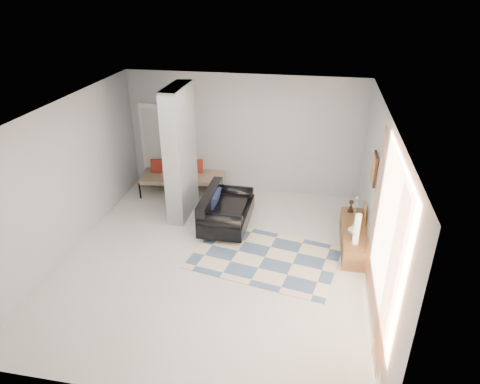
# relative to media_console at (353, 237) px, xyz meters

# --- Properties ---
(floor) EXTENTS (6.00, 6.00, 0.00)m
(floor) POSITION_rel_media_console_xyz_m (-2.52, -0.90, -0.21)
(floor) COLOR silver
(floor) RESTS_ON ground
(ceiling) EXTENTS (6.00, 6.00, 0.00)m
(ceiling) POSITION_rel_media_console_xyz_m (-2.52, -0.90, 2.59)
(ceiling) COLOR white
(ceiling) RESTS_ON wall_back
(wall_back) EXTENTS (6.00, 0.00, 6.00)m
(wall_back) POSITION_rel_media_console_xyz_m (-2.52, 2.10, 1.19)
(wall_back) COLOR #B7BABB
(wall_back) RESTS_ON ground
(wall_front) EXTENTS (6.00, 0.00, 6.00)m
(wall_front) POSITION_rel_media_console_xyz_m (-2.52, -3.90, 1.19)
(wall_front) COLOR #B7BABB
(wall_front) RESTS_ON ground
(wall_left) EXTENTS (0.00, 6.00, 6.00)m
(wall_left) POSITION_rel_media_console_xyz_m (-5.27, -0.90, 1.19)
(wall_left) COLOR #B7BABB
(wall_left) RESTS_ON ground
(wall_right) EXTENTS (0.00, 6.00, 6.00)m
(wall_right) POSITION_rel_media_console_xyz_m (0.23, -0.90, 1.19)
(wall_right) COLOR #B7BABB
(wall_right) RESTS_ON ground
(partition_column) EXTENTS (0.35, 1.20, 2.80)m
(partition_column) POSITION_rel_media_console_xyz_m (-3.62, 0.70, 1.19)
(partition_column) COLOR #9DA3A4
(partition_column) RESTS_ON floor
(hallway_door) EXTENTS (0.85, 0.06, 2.04)m
(hallway_door) POSITION_rel_media_console_xyz_m (-4.62, 2.06, 0.81)
(hallway_door) COLOR white
(hallway_door) RESTS_ON floor
(curtain) EXTENTS (0.00, 2.55, 2.55)m
(curtain) POSITION_rel_media_console_xyz_m (0.15, -2.05, 1.24)
(curtain) COLOR orange
(curtain) RESTS_ON wall_right
(wall_art) EXTENTS (0.04, 0.45, 0.55)m
(wall_art) POSITION_rel_media_console_xyz_m (0.20, -0.00, 1.44)
(wall_art) COLOR black
(wall_art) RESTS_ON wall_right
(media_console) EXTENTS (0.45, 1.69, 0.80)m
(media_console) POSITION_rel_media_console_xyz_m (0.00, 0.00, 0.00)
(media_console) COLOR brown
(media_console) RESTS_ON floor
(loveseat) EXTENTS (0.93, 1.57, 0.76)m
(loveseat) POSITION_rel_media_console_xyz_m (-2.62, 0.30, 0.15)
(loveseat) COLOR silver
(loveseat) RESTS_ON floor
(daybed) EXTENTS (2.10, 1.15, 0.77)m
(daybed) POSITION_rel_media_console_xyz_m (-3.95, 1.71, 0.20)
(daybed) COLOR black
(daybed) RESTS_ON floor
(area_rug) EXTENTS (2.89, 2.20, 0.01)m
(area_rug) POSITION_rel_media_console_xyz_m (-1.62, -0.70, -0.20)
(area_rug) COLOR beige
(area_rug) RESTS_ON floor
(cylinder_lamp) EXTENTS (0.11, 0.11, 0.60)m
(cylinder_lamp) POSITION_rel_media_console_xyz_m (-0.02, -0.53, 0.49)
(cylinder_lamp) COLOR silver
(cylinder_lamp) RESTS_ON media_console
(bronze_figurine) EXTENTS (0.13, 0.13, 0.26)m
(bronze_figurine) POSITION_rel_media_console_xyz_m (-0.05, 0.65, 0.32)
(bronze_figurine) COLOR black
(bronze_figurine) RESTS_ON media_console
(vase) EXTENTS (0.20, 0.20, 0.19)m
(vase) POSITION_rel_media_console_xyz_m (-0.05, -0.19, 0.29)
(vase) COLOR white
(vase) RESTS_ON media_console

